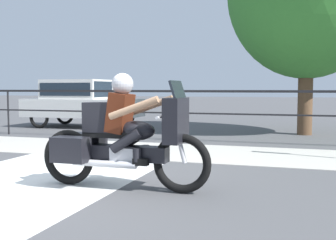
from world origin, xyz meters
TOP-DOWN VIEW (x-y plane):
  - ground_plane at (0.00, 0.00)m, footprint 120.00×120.00m
  - sidewalk_band at (0.00, 3.40)m, footprint 44.00×2.40m
  - crosswalk_band at (-0.72, -0.20)m, footprint 2.95×6.00m
  - fence_railing at (0.00, 5.17)m, footprint 36.00×0.05m
  - motorcycle at (0.79, 0.03)m, footprint 2.42×0.76m
  - parked_car at (-4.23, 7.83)m, footprint 3.93×1.75m

SIDE VIEW (x-z plane):
  - ground_plane at x=0.00m, z-range 0.00..0.00m
  - crosswalk_band at x=-0.72m, z-range 0.00..0.01m
  - sidewalk_band at x=0.00m, z-range 0.00..0.01m
  - motorcycle at x=0.79m, z-range -0.08..1.47m
  - parked_car at x=-4.23m, z-range 0.12..1.76m
  - fence_railing at x=0.00m, z-range 0.37..1.67m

